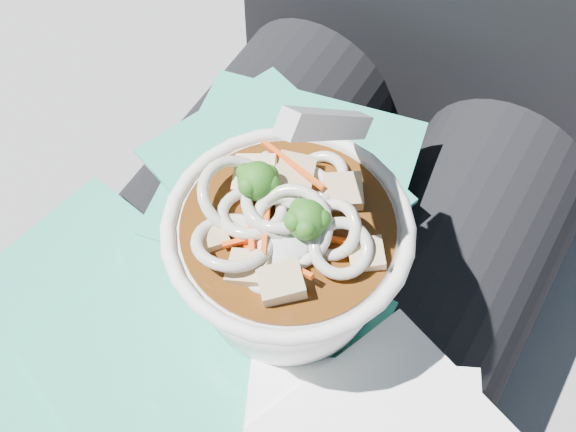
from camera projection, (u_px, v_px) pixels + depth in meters
The scene contains 5 objects.
stone_ledge at pixel (346, 339), 0.93m from camera, with size 1.00×0.50×0.46m, color slate.
lap at pixel (277, 327), 0.60m from camera, with size 0.33×0.48×0.15m.
person_body at pixel (337, 222), 0.63m from camera, with size 0.34×0.94×1.00m.
plastic_bag at pixel (232, 299), 0.52m from camera, with size 0.34×0.38×0.02m.
udon_bowl at pixel (288, 251), 0.47m from camera, with size 0.18×0.18×0.19m.
Camera 1 is at (0.14, -0.22, 1.08)m, focal length 50.00 mm.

